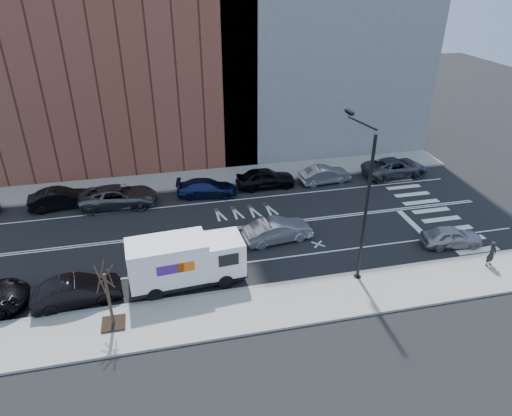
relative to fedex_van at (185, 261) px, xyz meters
name	(u,v)px	position (x,y,z in m)	size (l,w,h in m)	color
ground	(222,230)	(2.97, 5.60, -1.60)	(120.00, 120.00, 0.00)	black
sidewalk_near	(247,310)	(2.97, -3.20, -1.53)	(44.00, 3.60, 0.15)	gray
sidewalk_far	(206,178)	(2.97, 14.40, -1.53)	(44.00, 3.60, 0.15)	gray
curb_near	(241,290)	(2.97, -1.40, -1.52)	(44.00, 0.25, 0.17)	gray
curb_far	(209,187)	(2.97, 12.60, -1.52)	(44.00, 0.25, 0.17)	gray
crosswalk	(426,206)	(18.97, 5.60, -1.60)	(3.00, 14.00, 0.01)	white
road_markings	(222,230)	(2.97, 5.60, -1.60)	(40.00, 8.60, 0.01)	white
bldg_brick	(96,38)	(-5.03, 21.20, 9.40)	(26.00, 10.00, 22.00)	brown
bldg_concrete	(320,8)	(14.97, 21.20, 11.40)	(20.00, 10.00, 26.00)	slate
streetlight	(363,200)	(9.97, -1.31, 3.47)	(0.44, 4.02, 9.34)	black
street_tree	(110,305)	(-4.03, -2.80, -0.15)	(1.20, 1.20, 3.75)	black
fedex_van	(185,261)	(0.00, 0.00, 0.00)	(6.84, 2.78, 3.06)	black
far_parked_b	(61,198)	(-8.54, 11.62, -0.84)	(1.62, 4.65, 1.53)	black
far_parked_c	(118,196)	(-4.23, 10.92, -0.79)	(2.69, 5.82, 1.62)	#4E5056
far_parked_d	(207,188)	(2.62, 11.19, -0.91)	(1.94, 4.78, 1.39)	#16204E
far_parked_e	(265,178)	(7.61, 11.69, -0.77)	(1.96, 4.88, 1.66)	black
far_parked_f	(325,175)	(12.75, 11.47, -0.88)	(1.53, 4.40, 1.45)	#98989C
far_parked_g	(395,167)	(19.28, 11.44, -0.81)	(2.63, 5.71, 1.59)	#4C4E53
driving_sedan	(278,230)	(6.43, 3.41, -0.83)	(1.63, 4.68, 1.54)	#B3B2B7
near_parked_rear_a	(77,291)	(-6.00, -0.39, -0.83)	(1.64, 4.71, 1.55)	black
near_parked_front	(451,237)	(17.51, 0.26, -0.93)	(1.60, 3.99, 1.36)	#A3A3A8
pedestrian	(492,254)	(18.38, -2.50, -0.61)	(0.62, 0.40, 1.69)	black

